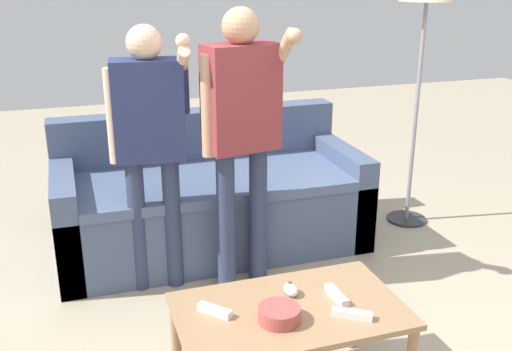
{
  "coord_description": "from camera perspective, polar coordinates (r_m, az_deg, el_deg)",
  "views": [
    {
      "loc": [
        -0.95,
        -1.99,
        1.74
      ],
      "look_at": [
        -0.15,
        0.45,
        0.83
      ],
      "focal_mm": 41.39,
      "sensor_mm": 36.0,
      "label": 1
    }
  ],
  "objects": [
    {
      "name": "game_remote_nunchuk",
      "position": [
        2.52,
        3.38,
        -10.93
      ],
      "size": [
        0.06,
        0.09,
        0.05
      ],
      "color": "white",
      "rests_on": "coffee_table"
    },
    {
      "name": "game_remote_wand_near",
      "position": [
        2.4,
        -4.02,
        -12.89
      ],
      "size": [
        0.13,
        0.13,
        0.03
      ],
      "color": "white",
      "rests_on": "coffee_table"
    },
    {
      "name": "coffee_table",
      "position": [
        2.47,
        3.28,
        -13.8
      ],
      "size": [
        0.92,
        0.55,
        0.44
      ],
      "color": "#997551",
      "rests_on": "ground"
    },
    {
      "name": "floor_lamp",
      "position": [
        4.09,
        16.15,
        15.8
      ],
      "size": [
        0.36,
        0.36,
        1.75
      ],
      "color": "#2D2D33",
      "rests_on": "ground"
    },
    {
      "name": "couch",
      "position": [
        3.87,
        -4.51,
        -2.4
      ],
      "size": [
        1.93,
        0.9,
        0.83
      ],
      "color": "#475675",
      "rests_on": "ground"
    },
    {
      "name": "game_remote_wand_spare",
      "position": [
        2.4,
        9.27,
        -13.09
      ],
      "size": [
        0.15,
        0.12,
        0.03
      ],
      "color": "white",
      "rests_on": "coffee_table"
    },
    {
      "name": "game_remote_wand_far",
      "position": [
        2.52,
        7.8,
        -11.37
      ],
      "size": [
        0.04,
        0.15,
        0.03
      ],
      "color": "white",
      "rests_on": "coffee_table"
    },
    {
      "name": "player_left",
      "position": [
        3.17,
        -10.24,
        4.33
      ],
      "size": [
        0.43,
        0.32,
        1.48
      ],
      "color": "#2D3856",
      "rests_on": "ground"
    },
    {
      "name": "snack_bowl",
      "position": [
        2.35,
        2.26,
        -13.25
      ],
      "size": [
        0.17,
        0.17,
        0.06
      ],
      "primitive_type": "cylinder",
      "color": "#B24C47",
      "rests_on": "coffee_table"
    },
    {
      "name": "player_center",
      "position": [
        3.14,
        -1.38,
        5.46
      ],
      "size": [
        0.49,
        0.34,
        1.56
      ],
      "color": "#2D3856",
      "rests_on": "ground"
    }
  ]
}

